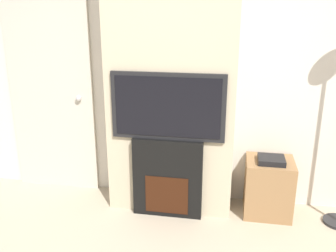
# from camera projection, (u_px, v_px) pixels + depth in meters

# --- Properties ---
(wall_back) EXTENTS (6.00, 0.06, 2.70)m
(wall_back) POSITION_uv_depth(u_px,v_px,m) (176.00, 65.00, 3.55)
(wall_back) COLOR silver
(wall_back) RESTS_ON ground_plane
(chimney_breast) EXTENTS (1.16, 0.40, 2.70)m
(chimney_breast) POSITION_uv_depth(u_px,v_px,m) (172.00, 68.00, 3.34)
(chimney_breast) COLOR beige
(chimney_breast) RESTS_ON ground_plane
(fireplace) EXTENTS (0.64, 0.15, 0.75)m
(fireplace) POSITION_uv_depth(u_px,v_px,m) (168.00, 177.00, 3.45)
(fireplace) COLOR black
(fireplace) RESTS_ON ground_plane
(television) EXTENTS (1.00, 0.07, 0.60)m
(television) POSITION_uv_depth(u_px,v_px,m) (168.00, 106.00, 3.24)
(television) COLOR black
(television) RESTS_ON fireplace
(media_stand) EXTENTS (0.43, 0.40, 0.59)m
(media_stand) POSITION_uv_depth(u_px,v_px,m) (268.00, 186.00, 3.49)
(media_stand) COLOR #997047
(media_stand) RESTS_ON ground_plane
(entry_door) EXTENTS (0.90, 0.09, 2.09)m
(entry_door) POSITION_uv_depth(u_px,v_px,m) (51.00, 92.00, 3.81)
(entry_door) COLOR beige
(entry_door) RESTS_ON ground_plane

